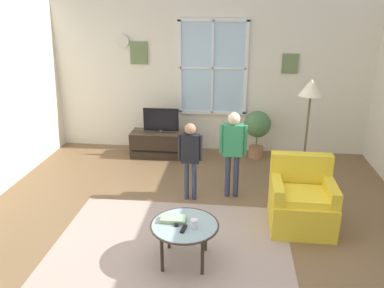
{
  "coord_description": "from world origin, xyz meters",
  "views": [
    {
      "loc": [
        0.49,
        -3.93,
        2.64
      ],
      "look_at": [
        -0.01,
        0.48,
        1.04
      ],
      "focal_mm": 36.33,
      "sensor_mm": 36.0,
      "label": 1
    }
  ],
  "objects_px": {
    "tv_stand": "(162,144)",
    "book_stack": "(174,219)",
    "floor_lamp": "(310,100)",
    "coffee_table": "(185,227)",
    "cup": "(194,224)",
    "remote_near_cup": "(177,223)",
    "armchair": "(301,202)",
    "person_green_shirt": "(233,145)",
    "person_black_shirt": "(190,153)",
    "remote_near_books": "(184,229)",
    "potted_plant_by_window": "(257,128)",
    "television": "(161,120)"
  },
  "relations": [
    {
      "from": "potted_plant_by_window",
      "to": "book_stack",
      "type": "bearing_deg",
      "value": -108.04
    },
    {
      "from": "tv_stand",
      "to": "cup",
      "type": "xyz_separation_m",
      "value": [
        0.93,
        -3.1,
        0.27
      ]
    },
    {
      "from": "person_black_shirt",
      "to": "floor_lamp",
      "type": "bearing_deg",
      "value": 7.73
    },
    {
      "from": "coffee_table",
      "to": "remote_near_cup",
      "type": "distance_m",
      "value": 0.1
    },
    {
      "from": "tv_stand",
      "to": "book_stack",
      "type": "relative_size",
      "value": 4.1
    },
    {
      "from": "cup",
      "to": "potted_plant_by_window",
      "type": "distance_m",
      "value": 3.32
    },
    {
      "from": "person_black_shirt",
      "to": "person_green_shirt",
      "type": "bearing_deg",
      "value": 14.75
    },
    {
      "from": "tv_stand",
      "to": "floor_lamp",
      "type": "bearing_deg",
      "value": -31.59
    },
    {
      "from": "person_black_shirt",
      "to": "floor_lamp",
      "type": "distance_m",
      "value": 1.75
    },
    {
      "from": "television",
      "to": "book_stack",
      "type": "relative_size",
      "value": 2.36
    },
    {
      "from": "remote_near_books",
      "to": "book_stack",
      "type": "bearing_deg",
      "value": 130.1
    },
    {
      "from": "floor_lamp",
      "to": "person_black_shirt",
      "type": "bearing_deg",
      "value": -172.27
    },
    {
      "from": "potted_plant_by_window",
      "to": "floor_lamp",
      "type": "xyz_separation_m",
      "value": [
        0.57,
        -1.53,
        0.88
      ]
    },
    {
      "from": "person_black_shirt",
      "to": "coffee_table",
      "type": "bearing_deg",
      "value": -85.73
    },
    {
      "from": "potted_plant_by_window",
      "to": "armchair",
      "type": "bearing_deg",
      "value": -78.73
    },
    {
      "from": "armchair",
      "to": "coffee_table",
      "type": "height_order",
      "value": "armchair"
    },
    {
      "from": "armchair",
      "to": "potted_plant_by_window",
      "type": "xyz_separation_m",
      "value": [
        -0.46,
        2.28,
        0.24
      ]
    },
    {
      "from": "cup",
      "to": "person_black_shirt",
      "type": "relative_size",
      "value": 0.09
    },
    {
      "from": "remote_near_cup",
      "to": "person_black_shirt",
      "type": "xyz_separation_m",
      "value": [
        -0.02,
        1.42,
        0.25
      ]
    },
    {
      "from": "potted_plant_by_window",
      "to": "coffee_table",
      "type": "bearing_deg",
      "value": -105.71
    },
    {
      "from": "television",
      "to": "remote_near_cup",
      "type": "height_order",
      "value": "television"
    },
    {
      "from": "remote_near_books",
      "to": "remote_near_cup",
      "type": "distance_m",
      "value": 0.14
    },
    {
      "from": "coffee_table",
      "to": "book_stack",
      "type": "distance_m",
      "value": 0.14
    },
    {
      "from": "tv_stand",
      "to": "book_stack",
      "type": "distance_m",
      "value": 3.09
    },
    {
      "from": "cup",
      "to": "person_black_shirt",
      "type": "bearing_deg",
      "value": 98.21
    },
    {
      "from": "coffee_table",
      "to": "person_green_shirt",
      "type": "distance_m",
      "value": 1.69
    },
    {
      "from": "tv_stand",
      "to": "armchair",
      "type": "height_order",
      "value": "armchair"
    },
    {
      "from": "armchair",
      "to": "remote_near_cup",
      "type": "distance_m",
      "value": 1.69
    },
    {
      "from": "armchair",
      "to": "tv_stand",
      "type": "bearing_deg",
      "value": 135.18
    },
    {
      "from": "person_black_shirt",
      "to": "potted_plant_by_window",
      "type": "height_order",
      "value": "person_black_shirt"
    },
    {
      "from": "person_black_shirt",
      "to": "floor_lamp",
      "type": "height_order",
      "value": "floor_lamp"
    },
    {
      "from": "armchair",
      "to": "person_green_shirt",
      "type": "bearing_deg",
      "value": 141.64
    },
    {
      "from": "tv_stand",
      "to": "floor_lamp",
      "type": "distance_m",
      "value": 2.95
    },
    {
      "from": "television",
      "to": "cup",
      "type": "xyz_separation_m",
      "value": [
        0.93,
        -3.1,
        -0.19
      ]
    },
    {
      "from": "remote_near_books",
      "to": "person_green_shirt",
      "type": "xyz_separation_m",
      "value": [
        0.47,
        1.68,
        0.33
      ]
    },
    {
      "from": "coffee_table",
      "to": "cup",
      "type": "relative_size",
      "value": 7.63
    },
    {
      "from": "tv_stand",
      "to": "person_green_shirt",
      "type": "height_order",
      "value": "person_green_shirt"
    },
    {
      "from": "tv_stand",
      "to": "person_green_shirt",
      "type": "bearing_deg",
      "value": -48.48
    },
    {
      "from": "remote_near_books",
      "to": "floor_lamp",
      "type": "relative_size",
      "value": 0.08
    },
    {
      "from": "book_stack",
      "to": "remote_near_books",
      "type": "bearing_deg",
      "value": -49.9
    },
    {
      "from": "person_green_shirt",
      "to": "remote_near_books",
      "type": "bearing_deg",
      "value": -105.64
    },
    {
      "from": "person_green_shirt",
      "to": "remote_near_cup",
      "type": "bearing_deg",
      "value": -109.67
    },
    {
      "from": "remote_near_books",
      "to": "floor_lamp",
      "type": "xyz_separation_m",
      "value": [
        1.46,
        1.74,
        0.98
      ]
    },
    {
      "from": "remote_near_cup",
      "to": "book_stack",
      "type": "bearing_deg",
      "value": 132.89
    },
    {
      "from": "remote_near_books",
      "to": "remote_near_cup",
      "type": "bearing_deg",
      "value": 129.01
    },
    {
      "from": "person_black_shirt",
      "to": "remote_near_books",
      "type": "bearing_deg",
      "value": -85.85
    },
    {
      "from": "armchair",
      "to": "book_stack",
      "type": "xyz_separation_m",
      "value": [
        -1.47,
        -0.84,
        0.15
      ]
    },
    {
      "from": "cup",
      "to": "remote_near_cup",
      "type": "xyz_separation_m",
      "value": [
        -0.19,
        0.06,
        -0.04
      ]
    },
    {
      "from": "potted_plant_by_window",
      "to": "cup",
      "type": "bearing_deg",
      "value": -103.68
    },
    {
      "from": "armchair",
      "to": "person_black_shirt",
      "type": "bearing_deg",
      "value": 159.72
    }
  ]
}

